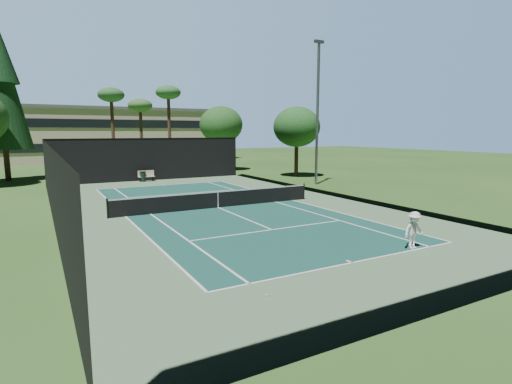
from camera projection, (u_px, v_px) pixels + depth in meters
ground at (218, 208)px, 24.38m from camera, size 160.00×160.00×0.00m
apron_slab at (218, 208)px, 24.38m from camera, size 18.00×32.00×0.01m
court_surface at (218, 208)px, 24.38m from camera, size 10.97×23.77×0.01m
court_lines at (218, 207)px, 24.38m from camera, size 11.07×23.87×0.01m
tennis_net at (218, 199)px, 24.30m from camera, size 12.90×0.10×1.10m
fence at (217, 175)px, 24.14m from camera, size 18.04×32.05×4.03m
player at (414, 230)px, 15.79m from camera, size 0.98×0.59×1.49m
tennis_ball_a at (267, 295)px, 11.24m from camera, size 0.07×0.07×0.07m
tennis_ball_b at (189, 207)px, 24.40m from camera, size 0.06×0.06×0.06m
tennis_ball_c at (214, 197)px, 28.18m from camera, size 0.08×0.08×0.08m
tennis_ball_d at (137, 207)px, 24.33m from camera, size 0.06×0.06×0.06m
park_bench at (146, 176)px, 37.35m from camera, size 1.50×0.45×1.02m
trash_bin at (143, 177)px, 37.10m from camera, size 0.56×0.56×0.95m
palm_a at (111, 98)px, 43.01m from camera, size 2.80×2.80×9.32m
palm_b at (140, 108)px, 46.53m from camera, size 2.80×2.80×8.42m
palm_c at (168, 96)px, 44.94m from camera, size 2.80×2.80×9.77m
decid_tree_a at (221, 125)px, 47.40m from camera, size 5.12×5.12×7.62m
decid_tree_b at (297, 127)px, 40.69m from camera, size 4.80×4.80×7.14m
campus_building at (103, 134)px, 63.60m from camera, size 40.50×12.50×8.30m
light_pole at (318, 110)px, 34.34m from camera, size 0.90×0.25×12.22m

